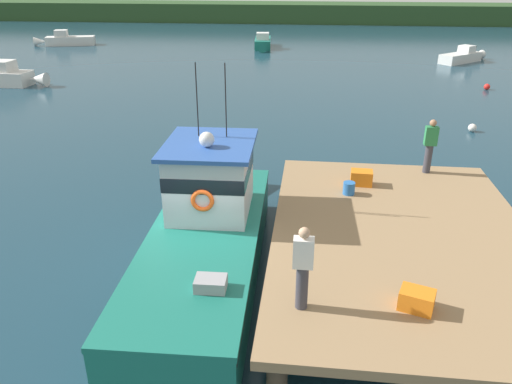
{
  "coord_description": "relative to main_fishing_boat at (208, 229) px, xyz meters",
  "views": [
    {
      "loc": [
        2.58,
        -10.48,
        6.83
      ],
      "look_at": [
        1.2,
        1.49,
        1.4
      ],
      "focal_mm": 35.06,
      "sensor_mm": 36.0,
      "label": 1
    }
  ],
  "objects": [
    {
      "name": "mooring_buoy_outer",
      "position": [
        9.65,
        12.3,
        -0.82
      ],
      "size": [
        0.37,
        0.37,
        0.37
      ],
      "primitive_type": "sphere",
      "color": "silver",
      "rests_on": "ground"
    },
    {
      "name": "moored_boat_near_channel",
      "position": [
        -2.45,
        36.85,
        -0.52
      ],
      "size": [
        1.79,
        5.63,
        1.41
      ],
      "color": "#196B5B",
      "rests_on": "ground"
    },
    {
      "name": "moored_boat_far_right",
      "position": [
        -21.31,
        36.51,
        -0.52
      ],
      "size": [
        5.64,
        2.6,
        1.41
      ],
      "color": "silver",
      "rests_on": "ground"
    },
    {
      "name": "dock",
      "position": [
        4.62,
        -0.05,
        0.07
      ],
      "size": [
        6.0,
        9.0,
        1.2
      ],
      "color": "#4C3D2D",
      "rests_on": "ground"
    },
    {
      "name": "ground_plane",
      "position": [
        -0.18,
        -0.05,
        -1.01
      ],
      "size": [
        200.0,
        200.0,
        0.0
      ],
      "primitive_type": "plane",
      "color": "#193847"
    },
    {
      "name": "bait_bucket",
      "position": [
        3.48,
        2.04,
        0.36
      ],
      "size": [
        0.32,
        0.32,
        0.34
      ],
      "primitive_type": "cylinder",
      "color": "#2866B2",
      "rests_on": "dock"
    },
    {
      "name": "crate_single_by_cleat",
      "position": [
        3.87,
        2.74,
        0.4
      ],
      "size": [
        0.62,
        0.47,
        0.41
      ],
      "primitive_type": "cube",
      "rotation": [
        0.0,
        0.0,
        -0.06
      ],
      "color": "orange",
      "rests_on": "dock"
    },
    {
      "name": "deckhand_by_the_boat",
      "position": [
        5.88,
        3.91,
        1.05
      ],
      "size": [
        0.36,
        0.22,
        1.63
      ],
      "color": "#383842",
      "rests_on": "dock"
    },
    {
      "name": "main_fishing_boat",
      "position": [
        0.0,
        0.0,
        0.0
      ],
      "size": [
        2.78,
        9.85,
        4.8
      ],
      "color": "#196B5B",
      "rests_on": "ground"
    },
    {
      "name": "moored_boat_mid_harbor",
      "position": [
        13.97,
        31.2,
        -0.58
      ],
      "size": [
        4.28,
        4.01,
        1.25
      ],
      "color": "silver",
      "rests_on": "ground"
    },
    {
      "name": "far_shoreline",
      "position": [
        -0.18,
        61.95,
        0.19
      ],
      "size": [
        120.0,
        8.0,
        2.4
      ],
      "primitive_type": "cube",
      "color": "#284723",
      "rests_on": "ground"
    },
    {
      "name": "crate_single_far",
      "position": [
        4.42,
        -2.88,
        0.38
      ],
      "size": [
        0.71,
        0.61,
        0.37
      ],
      "primitive_type": "cube",
      "rotation": [
        0.0,
        0.0,
        -0.33
      ],
      "color": "orange",
      "rests_on": "dock"
    },
    {
      "name": "deckhand_further_back",
      "position": [
        2.36,
        -3.08,
        1.05
      ],
      "size": [
        0.36,
        0.22,
        1.63
      ],
      "color": "#383842",
      "rests_on": "dock"
    },
    {
      "name": "mooring_buoy_channel_marker",
      "position": [
        12.91,
        21.26,
        -0.82
      ],
      "size": [
        0.36,
        0.36,
        0.36
      ],
      "primitive_type": "sphere",
      "color": "red",
      "rests_on": "ground"
    }
  ]
}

